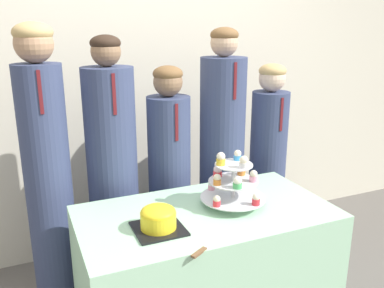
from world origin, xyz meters
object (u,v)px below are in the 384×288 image
Objects in this scene: cupcake_stand at (233,181)px; round_cake at (158,218)px; cake_knife at (206,247)px; student_3 at (222,161)px; student_0 at (48,178)px; student_2 at (170,183)px; student_4 at (267,168)px; student_1 at (113,180)px.

round_cake is at bearing -167.30° from cupcake_stand.
cake_knife is 0.16× the size of student_3.
student_2 is at bearing -0.00° from student_0.
student_3 is at bearing 45.05° from round_cake.
cupcake_stand reaches higher than cake_knife.
student_3 reaches higher than student_4.
cupcake_stand is at bearing -49.34° from student_1.
student_2 reaches higher than cake_knife.
cupcake_stand is 0.21× the size of student_1.
cupcake_stand is at bearing 12.70° from round_cake.
student_2 is at bearing 103.35° from cupcake_stand.
cake_knife is at bearing -58.51° from student_0.
cake_knife is at bearing -78.19° from student_1.
student_4 reaches higher than cupcake_stand.
cupcake_stand is 0.24× the size of student_2.
student_4 is at bearing -0.00° from student_2.
student_2 is (-0.14, 0.57, -0.20)m from cupcake_stand.
student_4 is (0.36, -0.00, -0.09)m from student_3.
student_1 is (-0.19, 0.90, 0.00)m from cake_knife.
student_1 is at bearing 180.00° from student_4.
student_2 is 0.73m from student_4.
student_2 is at bearing -0.00° from student_1.
cupcake_stand is 0.20× the size of student_0.
student_0 reaches higher than cake_knife.
student_0 reaches higher than student_1.
student_2 reaches higher than student_4.
student_3 is 0.38m from student_4.
student_0 is at bearing 91.46° from cake_knife.
student_3 reaches higher than round_cake.
round_cake is 0.68m from student_1.
student_2 reaches higher than cupcake_stand.
cupcake_stand is (0.44, 0.10, 0.07)m from round_cake.
cake_knife is 0.19× the size of student_4.
cake_knife is at bearing -133.12° from cupcake_stand.
round_cake is at bearing 90.48° from cake_knife.
student_0 is 0.73m from student_2.
student_3 is 1.16× the size of student_4.
cupcake_stand is 0.24× the size of student_4.
cake_knife is 1.28m from student_4.
student_1 is (-0.49, 0.57, -0.13)m from cupcake_stand.
cupcake_stand is at bearing -112.11° from student_3.
student_3 is (1.09, 0.00, -0.05)m from student_0.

